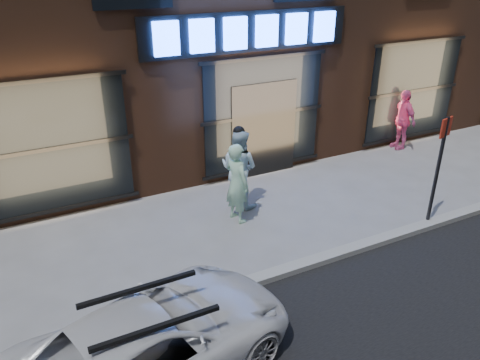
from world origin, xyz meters
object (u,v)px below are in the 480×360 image
(man_bowtie, at_px, (237,183))
(sign_post, at_px, (439,162))
(white_suv, at_px, (151,344))
(passerby, at_px, (402,119))
(man_cap, at_px, (239,168))

(man_bowtie, bearing_deg, sign_post, -132.58)
(man_bowtie, xyz_separation_m, white_suv, (-2.86, -3.22, -0.31))
(white_suv, height_order, sign_post, sign_post)
(man_bowtie, bearing_deg, passerby, -88.34)
(passerby, distance_m, white_suv, 10.22)
(passerby, relative_size, white_suv, 0.43)
(man_cap, relative_size, white_suv, 0.44)
(white_suv, bearing_deg, man_bowtie, -55.57)
(man_cap, bearing_deg, passerby, -114.39)
(man_cap, bearing_deg, man_bowtie, 115.81)
(man_cap, xyz_separation_m, sign_post, (3.17, -2.60, 0.54))
(man_bowtie, height_order, sign_post, sign_post)
(man_bowtie, relative_size, passerby, 1.00)
(passerby, xyz_separation_m, sign_post, (-2.63, -3.60, 0.57))
(sign_post, bearing_deg, man_cap, 125.62)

